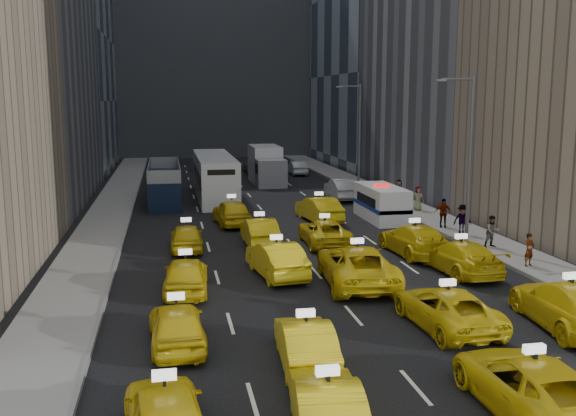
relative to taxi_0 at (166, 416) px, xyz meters
name	(u,v)px	position (x,y,z in m)	size (l,w,h in m)	color
ground	(370,335)	(6.72, 5.84, -0.76)	(160.00, 160.00, 0.00)	black
sidewalk_west	(109,213)	(-3.78, 30.84, -0.68)	(3.00, 90.00, 0.15)	gray
sidewalk_east	(401,204)	(17.22, 30.84, -0.68)	(3.00, 90.00, 0.15)	gray
curb_west	(131,212)	(-2.33, 30.84, -0.67)	(0.15, 90.00, 0.18)	slate
curb_east	(383,204)	(15.77, 30.84, -0.67)	(0.15, 90.00, 0.18)	slate
building_backdrop	(211,8)	(6.72, 77.84, 19.24)	(30.00, 12.00, 40.00)	slate
streetlight_near	(468,154)	(15.90, 17.84, 4.16)	(2.15, 0.22, 9.00)	#595B60
streetlight_far	(358,134)	(15.90, 37.84, 4.16)	(2.15, 0.22, 9.00)	#595B60
taxi_0	(166,416)	(0.00, 0.00, 0.00)	(1.79, 4.44, 1.51)	gold
taxi_1	(327,409)	(3.68, -0.29, -0.03)	(1.53, 4.38, 1.44)	gold
taxi_2	(532,385)	(9.02, -0.07, -0.02)	(2.45, 5.31, 1.47)	gold
taxi_4	(177,325)	(0.35, 6.04, -0.04)	(1.70, 4.23, 1.44)	gold
taxi_5	(305,343)	(4.07, 3.85, -0.06)	(1.48, 4.23, 1.39)	gold
taxi_6	(447,308)	(9.53, 6.06, -0.06)	(2.30, 4.99, 1.39)	gold
taxi_7	(569,305)	(13.60, 5.18, 0.07)	(2.32, 5.70, 1.65)	gold
taxi_8	(186,275)	(0.81, 11.81, -0.01)	(1.75, 4.36, 1.48)	gold
taxi_9	(276,259)	(4.85, 13.54, 0.02)	(1.65, 4.73, 1.56)	gold
taxi_10	(357,265)	(7.99, 11.66, 0.08)	(2.78, 6.02, 1.67)	gold
taxi_11	(460,257)	(13.11, 12.50, -0.01)	(2.08, 5.12, 1.49)	gold
taxi_12	(187,237)	(1.08, 19.32, -0.06)	(1.65, 4.09, 1.39)	gold
taxi_13	(259,231)	(4.99, 19.79, -0.01)	(1.58, 4.53, 1.49)	gold
taxi_14	(324,232)	(8.46, 19.25, -0.07)	(2.27, 4.92, 1.37)	gold
taxi_15	(414,240)	(12.36, 16.17, 0.02)	(2.17, 5.33, 1.55)	gold
taxi_16	(232,212)	(4.07, 25.57, 0.05)	(1.91, 4.74, 1.62)	gold
taxi_17	(319,209)	(9.71, 25.80, 0.04)	(1.68, 4.81, 1.59)	gold
nypd_van	(381,204)	(13.81, 25.47, 0.32)	(2.52, 5.67, 2.38)	silver
double_decker	(165,183)	(-0.04, 35.43, 0.71)	(2.50, 10.21, 2.96)	black
city_bus	(215,177)	(3.85, 36.82, 0.93)	(3.42, 13.26, 3.39)	silver
box_truck	(267,165)	(9.25, 44.76, 0.95)	(2.83, 7.63, 3.45)	silver
misc_car_0	(341,189)	(13.55, 34.33, 0.06)	(1.73, 4.95, 1.63)	#A8AAB0
misc_car_1	(163,176)	(-0.21, 45.98, 0.06)	(2.70, 5.85, 1.62)	black
misc_car_2	(255,165)	(9.35, 53.76, 0.08)	(2.34, 5.77, 1.67)	slate
misc_car_3	(203,171)	(3.68, 50.43, -0.06)	(1.65, 4.11, 1.40)	black
misc_car_4	(297,168)	(13.43, 51.09, -0.05)	(1.50, 4.29, 1.41)	#B4B5BC
pedestrian_0	(529,250)	(16.55, 12.54, 0.16)	(0.56, 0.37, 1.53)	gray
pedestrian_1	(492,231)	(16.77, 16.43, 0.22)	(0.81, 0.44, 1.66)	gray
pedestrian_2	(462,219)	(16.66, 19.68, 0.25)	(1.11, 0.46, 1.71)	gray
pedestrian_3	(443,213)	(16.44, 21.81, 0.27)	(1.02, 0.47, 1.74)	gray
pedestrian_4	(418,198)	(17.22, 27.71, 0.23)	(0.82, 0.45, 1.68)	gray
pedestrian_5	(399,191)	(17.07, 31.05, 0.25)	(1.59, 0.46, 1.71)	gray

